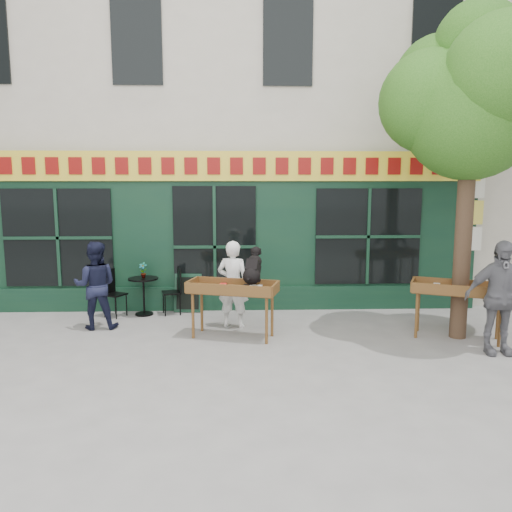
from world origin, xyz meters
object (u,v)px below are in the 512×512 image
object	(u,v)px
book_cart_center	(233,291)
book_cart_right	(458,292)
bistro_table	(144,289)
dog	(253,265)
man_left	(95,285)
woman	(233,284)
man_right	(499,297)

from	to	relation	value
book_cart_center	book_cart_right	size ratio (longest dim) A/B	0.99
bistro_table	dog	bearing A→B (deg)	-36.32
dog	bistro_table	distance (m)	2.79
bistro_table	man_left	size ratio (longest dim) A/B	0.47
book_cart_right	bistro_table	xyz separation A→B (m)	(-5.67, 1.75, -0.28)
dog	bistro_table	bearing A→B (deg)	159.68
book_cart_right	woman	bearing A→B (deg)	-169.10
book_cart_center	man_right	xyz separation A→B (m)	(4.15, -0.96, 0.08)
dog	man_left	bearing A→B (deg)	-177.62
man_left	man_right	bearing A→B (deg)	161.15
bistro_table	man_right	bearing A→B (deg)	-22.73
dog	book_cart_right	distance (m)	3.54
man_right	bistro_table	world-z (taller)	man_right
book_cart_center	dog	xyz separation A→B (m)	(0.35, -0.05, 0.47)
book_cart_right	man_left	size ratio (longest dim) A/B	1.01
dog	book_cart_center	bearing A→B (deg)	-172.13
book_cart_center	man_right	world-z (taller)	man_right
book_cart_right	man_left	distance (m)	6.43
book_cart_right	man_right	world-z (taller)	man_right
bistro_table	man_left	bearing A→B (deg)	-127.87
book_cart_right	bistro_table	world-z (taller)	book_cart_right
book_cart_center	bistro_table	world-z (taller)	book_cart_center
book_cart_center	bistro_table	bearing A→B (deg)	155.67
man_right	bistro_table	xyz separation A→B (m)	(-5.97, 2.50, -0.35)
woman	bistro_table	bearing A→B (deg)	-10.19
man_left	book_cart_right	bearing A→B (deg)	167.04
book_cart_center	man_left	distance (m)	2.60
man_left	bistro_table	bearing A→B (deg)	-133.21
book_cart_center	man_right	distance (m)	4.26
dog	woman	xyz separation A→B (m)	(-0.35, 0.70, -0.48)
book_cart_center	book_cart_right	world-z (taller)	same
woman	bistro_table	xyz separation A→B (m)	(-1.82, 0.89, -0.27)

